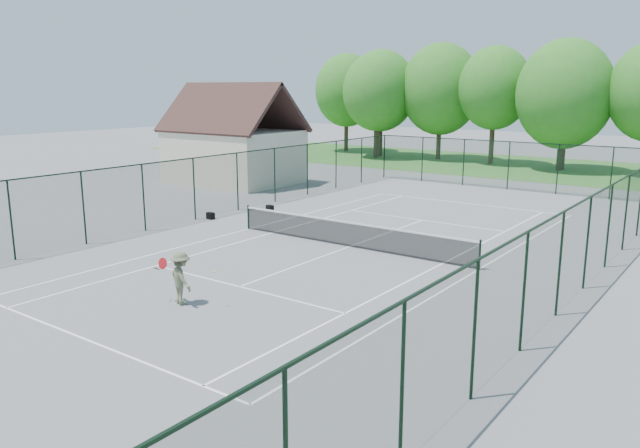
% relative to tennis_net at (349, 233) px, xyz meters
% --- Properties ---
extents(ground, '(140.00, 140.00, 0.00)m').
position_rel_tennis_net_xyz_m(ground, '(0.00, 0.00, -0.58)').
color(ground, slate).
rests_on(ground, ground).
extents(grass_far, '(80.00, 16.00, 0.01)m').
position_rel_tennis_net_xyz_m(grass_far, '(0.00, 30.00, -0.57)').
color(grass_far, '#428131').
rests_on(grass_far, ground).
extents(court_lines, '(11.05, 23.85, 0.01)m').
position_rel_tennis_net_xyz_m(court_lines, '(0.00, 0.00, -0.57)').
color(court_lines, white).
rests_on(court_lines, ground).
extents(tennis_net, '(11.08, 0.08, 1.10)m').
position_rel_tennis_net_xyz_m(tennis_net, '(0.00, 0.00, 0.00)').
color(tennis_net, black).
rests_on(tennis_net, ground).
extents(fence_enclosure, '(18.05, 36.05, 3.02)m').
position_rel_tennis_net_xyz_m(fence_enclosure, '(0.00, 0.00, 0.98)').
color(fence_enclosure, '#17311D').
rests_on(fence_enclosure, ground).
extents(utility_building, '(8.60, 6.27, 6.63)m').
position_rel_tennis_net_xyz_m(utility_building, '(-16.00, 10.00, 2.54)').
color(utility_building, beige).
rests_on(utility_building, ground).
extents(tree_line_far, '(39.40, 6.40, 9.70)m').
position_rel_tennis_net_xyz_m(tree_line_far, '(0.00, 30.00, 5.42)').
color(tree_line_far, '#433023').
rests_on(tree_line_far, ground).
extents(sports_bag_a, '(0.43, 0.29, 0.33)m').
position_rel_tennis_net_xyz_m(sports_bag_a, '(-8.48, 0.51, -0.41)').
color(sports_bag_a, black).
rests_on(sports_bag_a, ground).
extents(sports_bag_b, '(0.45, 0.33, 0.31)m').
position_rel_tennis_net_xyz_m(sports_bag_b, '(-7.46, 3.76, -0.42)').
color(sports_bag_b, black).
rests_on(sports_bag_b, ground).
extents(tennis_player, '(1.90, 0.89, 1.60)m').
position_rel_tennis_net_xyz_m(tennis_player, '(-0.25, -8.60, 0.23)').
color(tennis_player, '#616646').
rests_on(tennis_player, ground).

